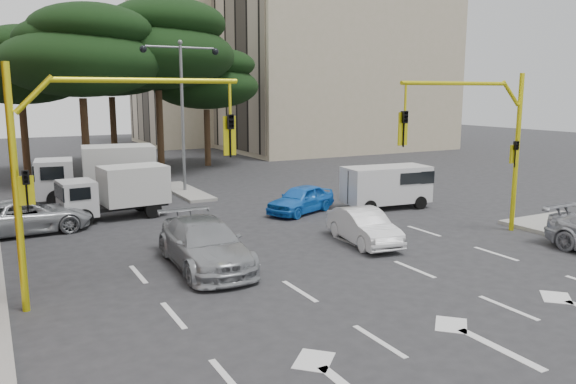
{
  "coord_description": "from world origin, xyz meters",
  "views": [
    {
      "loc": [
        -9.12,
        -12.57,
        5.32
      ],
      "look_at": [
        0.71,
        5.7,
        1.6
      ],
      "focal_mm": 35.0,
      "sensor_mm": 36.0,
      "label": 1
    }
  ],
  "objects_px": {
    "street_lamp_center": "(182,90)",
    "van_white": "(386,187)",
    "signal_mast_left": "(93,150)",
    "box_truck_a": "(115,193)",
    "car_silver_cross_a": "(27,216)",
    "box_truck_b": "(98,174)",
    "car_blue_compact": "(301,199)",
    "signal_mast_right": "(484,132)",
    "car_white_hatch": "(364,226)",
    "car_silver_wagon": "(205,244)"
  },
  "relations": [
    {
      "from": "street_lamp_center",
      "to": "van_white",
      "type": "relative_size",
      "value": 1.97
    },
    {
      "from": "signal_mast_left",
      "to": "box_truck_a",
      "type": "height_order",
      "value": "signal_mast_left"
    },
    {
      "from": "signal_mast_left",
      "to": "box_truck_a",
      "type": "bearing_deg",
      "value": 76.34
    },
    {
      "from": "car_silver_cross_a",
      "to": "box_truck_b",
      "type": "relative_size",
      "value": 0.84
    },
    {
      "from": "street_lamp_center",
      "to": "car_blue_compact",
      "type": "bearing_deg",
      "value": -68.04
    },
    {
      "from": "signal_mast_left",
      "to": "van_white",
      "type": "distance_m",
      "value": 15.22
    },
    {
      "from": "car_blue_compact",
      "to": "signal_mast_right",
      "type": "bearing_deg",
      "value": 5.6
    },
    {
      "from": "car_blue_compact",
      "to": "van_white",
      "type": "xyz_separation_m",
      "value": [
        4.01,
        -0.9,
        0.37
      ]
    },
    {
      "from": "signal_mast_left",
      "to": "box_truck_b",
      "type": "height_order",
      "value": "signal_mast_left"
    },
    {
      "from": "van_white",
      "to": "box_truck_a",
      "type": "xyz_separation_m",
      "value": [
        -11.47,
        3.72,
        0.11
      ]
    },
    {
      "from": "car_white_hatch",
      "to": "car_silver_cross_a",
      "type": "distance_m",
      "value": 12.7
    },
    {
      "from": "signal_mast_right",
      "to": "signal_mast_left",
      "type": "height_order",
      "value": "same"
    },
    {
      "from": "van_white",
      "to": "box_truck_b",
      "type": "relative_size",
      "value": 0.71
    },
    {
      "from": "street_lamp_center",
      "to": "van_white",
      "type": "xyz_separation_m",
      "value": [
        6.97,
        -8.24,
        -4.44
      ]
    },
    {
      "from": "signal_mast_left",
      "to": "van_white",
      "type": "height_order",
      "value": "signal_mast_left"
    },
    {
      "from": "van_white",
      "to": "box_truck_a",
      "type": "distance_m",
      "value": 12.06
    },
    {
      "from": "car_white_hatch",
      "to": "box_truck_b",
      "type": "relative_size",
      "value": 0.67
    },
    {
      "from": "signal_mast_right",
      "to": "street_lamp_center",
      "type": "bearing_deg",
      "value": 115.91
    },
    {
      "from": "car_white_hatch",
      "to": "box_truck_b",
      "type": "distance_m",
      "value": 14.14
    },
    {
      "from": "signal_mast_right",
      "to": "car_silver_cross_a",
      "type": "distance_m",
      "value": 17.36
    },
    {
      "from": "street_lamp_center",
      "to": "car_white_hatch",
      "type": "bearing_deg",
      "value": -79.37
    },
    {
      "from": "car_blue_compact",
      "to": "box_truck_a",
      "type": "bearing_deg",
      "value": -135.05
    },
    {
      "from": "box_truck_b",
      "to": "box_truck_a",
      "type": "bearing_deg",
      "value": -172.83
    },
    {
      "from": "signal_mast_right",
      "to": "box_truck_a",
      "type": "height_order",
      "value": "signal_mast_right"
    },
    {
      "from": "car_silver_cross_a",
      "to": "car_silver_wagon",
      "type": "bearing_deg",
      "value": -151.13
    },
    {
      "from": "car_silver_wagon",
      "to": "box_truck_a",
      "type": "distance_m",
      "value": 8.28
    },
    {
      "from": "signal_mast_right",
      "to": "signal_mast_left",
      "type": "xyz_separation_m",
      "value": [
        -13.61,
        0.0,
        0.0
      ]
    },
    {
      "from": "signal_mast_right",
      "to": "van_white",
      "type": "distance_m",
      "value": 6.46
    },
    {
      "from": "car_white_hatch",
      "to": "van_white",
      "type": "relative_size",
      "value": 0.94
    },
    {
      "from": "van_white",
      "to": "box_truck_b",
      "type": "distance_m",
      "value": 13.85
    },
    {
      "from": "box_truck_a",
      "to": "van_white",
      "type": "bearing_deg",
      "value": -112.7
    },
    {
      "from": "signal_mast_left",
      "to": "street_lamp_center",
      "type": "height_order",
      "value": "street_lamp_center"
    },
    {
      "from": "car_white_hatch",
      "to": "car_silver_cross_a",
      "type": "bearing_deg",
      "value": 153.56
    },
    {
      "from": "signal_mast_right",
      "to": "van_white",
      "type": "height_order",
      "value": "signal_mast_right"
    },
    {
      "from": "car_white_hatch",
      "to": "car_blue_compact",
      "type": "bearing_deg",
      "value": 92.76
    },
    {
      "from": "car_blue_compact",
      "to": "box_truck_b",
      "type": "height_order",
      "value": "box_truck_b"
    },
    {
      "from": "signal_mast_left",
      "to": "car_silver_cross_a",
      "type": "xyz_separation_m",
      "value": [
        -1.2,
        8.46,
        -3.24
      ]
    },
    {
      "from": "van_white",
      "to": "box_truck_b",
      "type": "xyz_separation_m",
      "value": [
        -11.47,
        7.74,
        0.38
      ]
    },
    {
      "from": "car_silver_cross_a",
      "to": "van_white",
      "type": "height_order",
      "value": "van_white"
    },
    {
      "from": "signal_mast_left",
      "to": "car_white_hatch",
      "type": "bearing_deg",
      "value": 7.35
    },
    {
      "from": "signal_mast_right",
      "to": "box_truck_a",
      "type": "bearing_deg",
      "value": 140.0
    },
    {
      "from": "car_white_hatch",
      "to": "car_blue_compact",
      "type": "distance_m",
      "value": 5.51
    },
    {
      "from": "car_blue_compact",
      "to": "car_silver_wagon",
      "type": "bearing_deg",
      "value": -74.48
    },
    {
      "from": "box_truck_a",
      "to": "street_lamp_center",
      "type": "bearing_deg",
      "value": -49.6
    },
    {
      "from": "car_white_hatch",
      "to": "car_blue_compact",
      "type": "height_order",
      "value": "car_blue_compact"
    },
    {
      "from": "car_white_hatch",
      "to": "car_blue_compact",
      "type": "relative_size",
      "value": 1.02
    },
    {
      "from": "car_blue_compact",
      "to": "car_silver_cross_a",
      "type": "relative_size",
      "value": 0.78
    },
    {
      "from": "signal_mast_right",
      "to": "street_lamp_center",
      "type": "relative_size",
      "value": 0.77
    },
    {
      "from": "car_white_hatch",
      "to": "box_truck_a",
      "type": "relative_size",
      "value": 0.83
    },
    {
      "from": "car_white_hatch",
      "to": "box_truck_b",
      "type": "xyz_separation_m",
      "value": [
        -6.91,
        12.32,
        0.75
      ]
    }
  ]
}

